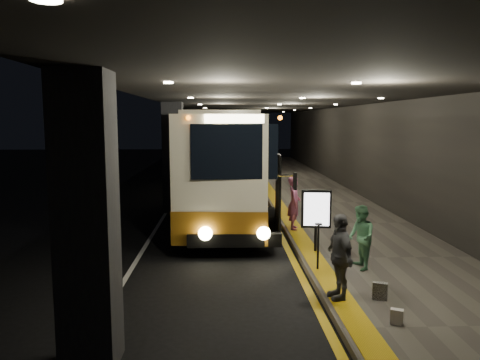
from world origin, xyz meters
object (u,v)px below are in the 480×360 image
object	(u,v)px
coach_main	(231,168)
passenger_waiting_grey	(339,256)
passenger_boarding	(294,203)
bag_plain	(397,317)
info_sign	(316,210)
stanchion_post	(318,247)
coach_second	(230,144)
bag_polka	(380,291)
passenger_waiting_green	(360,237)

from	to	relation	value
coach_main	passenger_waiting_grey	world-z (taller)	coach_main
passenger_boarding	bag_plain	xyz separation A→B (m)	(0.72, -7.20, -0.74)
info_sign	stanchion_post	world-z (taller)	info_sign
coach_main	coach_second	size ratio (longest dim) A/B	0.96
passenger_boarding	passenger_waiting_grey	size ratio (longest dim) A/B	1.01
passenger_waiting_grey	bag_polka	bearing A→B (deg)	72.74
passenger_waiting_green	passenger_waiting_grey	distance (m)	2.07
passenger_waiting_grey	stanchion_post	size ratio (longest dim) A/B	1.56
coach_second	passenger_waiting_green	world-z (taller)	coach_second
coach_second	stanchion_post	distance (m)	23.23
bag_polka	info_sign	world-z (taller)	info_sign
passenger_waiting_green	bag_plain	distance (m)	3.13
info_sign	stanchion_post	distance (m)	1.66
passenger_waiting_green	coach_second	bearing A→B (deg)	-176.81
passenger_waiting_green	stanchion_post	bearing A→B (deg)	-93.30
passenger_waiting_green	bag_polka	xyz separation A→B (m)	(-0.16, -1.94, -0.60)
coach_second	coach_main	bearing A→B (deg)	-91.28
passenger_waiting_grey	info_sign	size ratio (longest dim) A/B	1.02
passenger_waiting_green	coach_main	bearing A→B (deg)	-161.47
bag_polka	passenger_waiting_grey	bearing A→B (deg)	172.47
passenger_waiting_green	stanchion_post	distance (m)	1.04
stanchion_post	bag_polka	bearing A→B (deg)	-66.18
coach_second	passenger_boarding	distance (m)	19.09
coach_second	stanchion_post	xyz separation A→B (m)	(1.78, -23.13, -1.26)
coach_second	bag_polka	world-z (taller)	coach_second
coach_second	passenger_waiting_grey	size ratio (longest dim) A/B	7.54
bag_plain	coach_second	bearing A→B (deg)	95.57
passenger_waiting_grey	bag_plain	bearing A→B (deg)	20.81
passenger_boarding	passenger_waiting_grey	distance (m)	5.97
bag_polka	bag_plain	bearing A→B (deg)	-93.99
passenger_waiting_grey	bag_plain	distance (m)	1.60
coach_main	passenger_boarding	distance (m)	3.81
coach_main	bag_plain	world-z (taller)	coach_main
passenger_waiting_grey	stanchion_post	xyz separation A→B (m)	(-0.05, 1.82, -0.31)
coach_second	bag_plain	xyz separation A→B (m)	(2.55, -26.18, -1.68)
coach_second	bag_plain	distance (m)	26.35
bag_polka	bag_plain	distance (m)	1.12
coach_second	passenger_waiting_grey	distance (m)	25.03
passenger_waiting_grey	bag_plain	xyz separation A→B (m)	(0.72, -1.23, -0.73)
info_sign	passenger_boarding	bearing A→B (deg)	101.69
stanchion_post	info_sign	bearing A→B (deg)	80.75
bag_plain	info_sign	bearing A→B (deg)	96.51
passenger_waiting_grey	coach_main	bearing A→B (deg)	-177.28
passenger_boarding	stanchion_post	size ratio (longest dim) A/B	1.58
bag_plain	info_sign	world-z (taller)	info_sign
passenger_boarding	stanchion_post	xyz separation A→B (m)	(-0.05, -4.15, -0.32)
bag_plain	passenger_waiting_green	bearing A→B (deg)	85.52
passenger_waiting_grey	stanchion_post	bearing A→B (deg)	171.85
passenger_boarding	bag_plain	bearing A→B (deg)	-164.71
passenger_boarding	bag_plain	world-z (taller)	passenger_boarding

